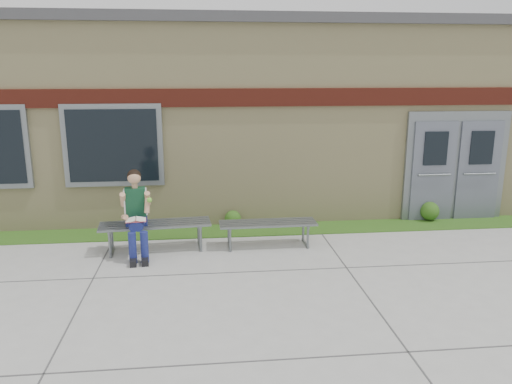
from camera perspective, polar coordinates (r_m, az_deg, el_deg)
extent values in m
plane|color=#9E9E99|center=(7.64, 4.04, -10.37)|extent=(80.00, 80.00, 0.00)
cube|color=#234C14|center=(10.04, 1.46, -4.29)|extent=(16.00, 0.80, 0.02)
cube|color=beige|center=(12.97, -0.46, 8.81)|extent=(16.00, 6.00, 4.00)
cube|color=#3F3F42|center=(12.96, -0.48, 18.10)|extent=(16.20, 6.20, 0.20)
cube|color=maroon|center=(9.92, 1.27, 10.76)|extent=(16.00, 0.06, 0.35)
cube|color=slate|center=(10.07, -16.01, 5.13)|extent=(1.90, 0.08, 1.60)
cube|color=black|center=(10.03, -16.04, 5.10)|extent=(1.70, 0.04, 1.40)
cube|color=slate|center=(11.31, 21.79, 2.75)|extent=(2.20, 0.08, 2.30)
cube|color=slate|center=(11.06, 19.57, 2.18)|extent=(0.92, 0.06, 2.10)
cube|color=slate|center=(11.53, 24.07, 2.22)|extent=(0.92, 0.06, 2.10)
cube|color=slate|center=(8.97, -11.43, -3.62)|extent=(1.97, 0.71, 0.04)
cube|color=slate|center=(9.16, -16.18, -5.26)|extent=(0.09, 0.54, 0.44)
cube|color=slate|center=(9.01, -6.45, -5.10)|extent=(0.09, 0.54, 0.44)
cube|color=slate|center=(9.01, 1.37, -3.56)|extent=(1.75, 0.51, 0.03)
cube|color=slate|center=(9.02, -3.06, -5.14)|extent=(0.05, 0.49, 0.40)
cube|color=slate|center=(9.20, 5.69, -4.82)|extent=(0.05, 0.49, 0.40)
cube|color=navy|center=(8.92, -13.48, -3.11)|extent=(0.39, 0.29, 0.17)
cube|color=#0D3123|center=(8.82, -13.60, -1.09)|extent=(0.36, 0.25, 0.49)
sphere|color=tan|center=(8.71, -13.76, 1.61)|extent=(0.25, 0.25, 0.22)
sphere|color=black|center=(8.72, -13.76, 1.77)|extent=(0.26, 0.26, 0.24)
cylinder|color=navy|center=(8.66, -14.15, -3.53)|extent=(0.21, 0.46, 0.16)
cylinder|color=navy|center=(8.65, -12.88, -3.47)|extent=(0.21, 0.46, 0.16)
cylinder|color=navy|center=(8.52, -13.92, -6.22)|extent=(0.13, 0.13, 0.53)
cylinder|color=navy|center=(8.51, -12.62, -6.16)|extent=(0.13, 0.13, 0.53)
cube|color=black|center=(8.52, -13.85, -7.74)|extent=(0.14, 0.29, 0.11)
cube|color=black|center=(8.52, -12.55, -7.68)|extent=(0.14, 0.29, 0.11)
cylinder|color=tan|center=(8.75, -14.96, -0.86)|extent=(0.12, 0.25, 0.28)
cylinder|color=tan|center=(8.73, -12.30, -0.73)|extent=(0.12, 0.25, 0.28)
cube|color=white|center=(8.50, -13.57, -3.07)|extent=(0.35, 0.27, 0.02)
cube|color=#C0484E|center=(8.50, -13.56, -3.15)|extent=(0.36, 0.28, 0.01)
sphere|color=#72C835|center=(8.59, -12.09, -0.89)|extent=(0.09, 0.09, 0.09)
sphere|color=#234C14|center=(10.16, -2.67, -3.04)|extent=(0.33, 0.33, 0.33)
sphere|color=#234C14|center=(11.18, 19.23, -2.06)|extent=(0.40, 0.40, 0.40)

